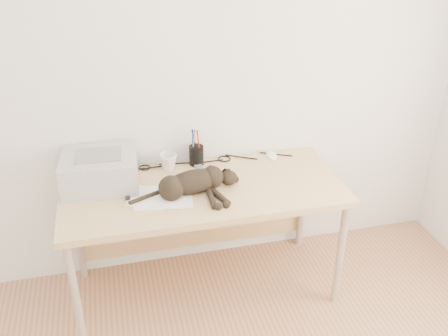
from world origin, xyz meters
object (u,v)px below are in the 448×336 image
object	(u,v)px
cat	(191,184)
printer	(100,170)
desk	(201,200)
mouse	(272,154)
pen_cup	(196,155)
mug	(168,162)

from	to	relation	value
cat	printer	bearing A→B (deg)	145.40
desk	mouse	distance (m)	0.56
desk	pen_cup	world-z (taller)	pen_cup
desk	printer	world-z (taller)	printer
cat	mug	size ratio (longest dim) A/B	5.90
desk	mug	size ratio (longest dim) A/B	14.83
printer	pen_cup	bearing A→B (deg)	11.96
mouse	printer	bearing A→B (deg)	-168.82
printer	mouse	bearing A→B (deg)	6.03
printer	mug	bearing A→B (deg)	13.80
cat	desk	bearing A→B (deg)	49.49
desk	cat	distance (m)	0.25
mouse	cat	bearing A→B (deg)	-145.33
printer	desk	bearing A→B (deg)	-8.31
desk	printer	distance (m)	0.61
cat	mouse	distance (m)	0.67
mug	pen_cup	size ratio (longest dim) A/B	0.47
cat	mug	bearing A→B (deg)	94.08
mug	pen_cup	distance (m)	0.18
printer	mug	world-z (taller)	printer
mug	mouse	xyz separation A→B (m)	(0.66, 0.01, -0.03)
cat	mouse	bearing A→B (deg)	19.37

